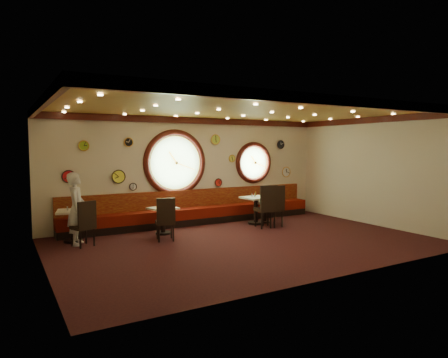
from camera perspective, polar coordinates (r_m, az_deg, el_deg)
floor at (r=9.84m, az=3.22°, el=-9.03°), size 9.00×6.00×0.00m
ceiling at (r=9.61m, az=3.31°, el=9.87°), size 9.00×6.00×0.02m
wall_back at (r=12.21m, az=-4.41°, el=1.21°), size 9.00×0.02×3.20m
wall_front at (r=7.27m, az=16.24°, el=-1.23°), size 9.00×0.02×3.20m
wall_left at (r=8.09m, az=-24.57°, el=-0.89°), size 0.02×6.00×3.20m
wall_right at (r=12.61m, az=20.69°, el=1.04°), size 0.02×6.00×3.20m
molding_back at (r=12.17m, az=-4.35°, el=8.31°), size 9.00×0.10×0.18m
molding_front at (r=7.31m, az=16.22°, el=10.66°), size 9.00×0.10×0.18m
molding_left at (r=8.10m, az=-24.57°, el=9.82°), size 0.10×6.00×0.18m
molding_right at (r=12.58m, az=20.74°, el=7.91°), size 0.10×6.00×0.18m
banquette_base at (r=12.14m, az=-3.80°, el=-5.94°), size 8.00×0.55×0.20m
banquette_seat at (r=12.10m, az=-3.81°, el=-4.77°), size 8.00×0.55×0.30m
banquette_back at (r=12.24m, az=-4.27°, el=-2.78°), size 8.00×0.10×0.55m
porthole_left_glass at (r=11.95m, az=-7.01°, el=2.32°), size 1.66×0.02×1.66m
porthole_left_frame at (r=11.94m, az=-6.98°, el=2.32°), size 1.98×0.18×1.98m
porthole_left_ring at (r=11.91m, az=-6.93°, el=2.31°), size 1.61×0.03×1.61m
porthole_right_glass at (r=13.29m, az=4.21°, el=2.35°), size 1.10×0.02×1.10m
porthole_right_frame at (r=13.27m, az=4.25°, el=2.34°), size 1.38×0.18×1.38m
porthole_right_ring at (r=13.25m, az=4.32°, el=2.34°), size 1.09×0.03×1.09m
wall_clock_0 at (r=11.44m, az=-13.48°, el=5.13°), size 0.24×0.03×0.24m
wall_clock_1 at (r=12.59m, az=-0.82°, el=-0.50°), size 0.24×0.03×0.24m
wall_clock_2 at (r=11.17m, az=-19.41°, el=4.51°), size 0.26×0.03×0.26m
wall_clock_3 at (r=12.50m, az=-1.23°, el=5.66°), size 0.30×0.03×0.30m
wall_clock_4 at (r=11.39m, az=-14.84°, el=0.33°), size 0.36×0.03×0.36m
wall_clock_5 at (r=12.80m, az=1.14°, el=2.95°), size 0.22×0.03×0.22m
wall_clock_6 at (r=14.07m, az=8.85°, el=1.00°), size 0.34×0.03×0.34m
wall_clock_7 at (r=11.13m, az=-21.33°, el=0.33°), size 0.32×0.03×0.32m
wall_clock_8 at (r=11.53m, az=-12.89°, el=-1.08°), size 0.20×0.03×0.20m
wall_clock_9 at (r=13.89m, az=8.09°, el=4.88°), size 0.28×0.03×0.28m
table_a at (r=10.44m, az=-20.80°, el=-5.75°), size 0.85×0.85×0.78m
table_b at (r=10.78m, az=-8.71°, el=-5.43°), size 0.80×0.80×0.72m
table_c at (r=12.06m, az=4.58°, el=-4.00°), size 0.80×0.80×0.82m
table_d at (r=12.33m, az=5.86°, el=-4.31°), size 0.77×0.77×0.65m
chair_a at (r=9.83m, az=-19.24°, el=-5.64°), size 0.58×0.58×0.66m
chair_b at (r=9.93m, az=-8.35°, el=-5.31°), size 0.55×0.55×0.67m
chair_c at (r=11.45m, az=6.14°, el=-3.51°), size 0.59×0.59×0.77m
chair_d at (r=11.62m, az=7.27°, el=-3.47°), size 0.53×0.53×0.75m
condiment_a_salt at (r=10.38m, az=-21.45°, el=-3.93°), size 0.04×0.04×0.10m
condiment_b_salt at (r=10.77m, az=-9.50°, el=-3.72°), size 0.04×0.04×0.11m
condiment_c_salt at (r=12.01m, az=4.01°, el=-2.30°), size 0.04×0.04×0.11m
condiment_d_salt at (r=12.31m, az=5.42°, el=-2.97°), size 0.03×0.03×0.09m
condiment_a_pepper at (r=10.34m, az=-20.63°, el=-3.91°), size 0.04×0.04×0.11m
condiment_b_pepper at (r=10.67m, az=-8.48°, el=-3.79°), size 0.04×0.04×0.11m
condiment_c_pepper at (r=12.01m, az=4.38°, el=-2.31°), size 0.04×0.04×0.10m
condiment_d_pepper at (r=12.30m, az=6.16°, el=-2.99°), size 0.03×0.03×0.09m
condiment_a_bottle at (r=10.45m, az=-20.11°, el=-3.67°), size 0.05×0.05×0.16m
condiment_b_bottle at (r=10.84m, az=-8.67°, el=-3.47°), size 0.06×0.06×0.18m
condiment_c_bottle at (r=12.15m, az=4.49°, el=-2.16°), size 0.04×0.04×0.14m
condiment_d_bottle at (r=12.42m, az=6.17°, el=-2.75°), size 0.05×0.05×0.16m
waiter at (r=10.08m, az=-20.31°, el=-3.98°), size 0.58×0.72×1.72m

